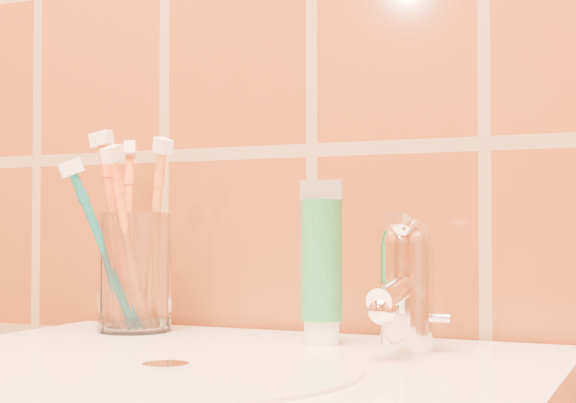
% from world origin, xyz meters
% --- Properties ---
extents(glass_tumbler, '(0.09, 0.09, 0.12)m').
position_xyz_m(glass_tumbler, '(-0.17, 1.12, 0.91)').
color(glass_tumbler, white).
rests_on(glass_tumbler, pedestal_sink).
extents(toothpaste_tube, '(0.04, 0.04, 0.15)m').
position_xyz_m(toothpaste_tube, '(0.05, 1.10, 0.92)').
color(toothpaste_tube, white).
rests_on(toothpaste_tube, pedestal_sink).
extents(faucet, '(0.05, 0.11, 0.12)m').
position_xyz_m(faucet, '(0.14, 1.09, 0.91)').
color(faucet, white).
rests_on(faucet, pedestal_sink).
extents(toothbrush_0, '(0.06, 0.06, 0.22)m').
position_xyz_m(toothbrush_0, '(-0.19, 1.11, 0.95)').
color(toothbrush_0, '#C75423').
rests_on(toothbrush_0, glass_tumbler).
extents(toothbrush_1, '(0.11, 0.14, 0.22)m').
position_xyz_m(toothbrush_1, '(-0.19, 1.14, 0.95)').
color(toothbrush_1, orange).
rests_on(toothbrush_1, glass_tumbler).
extents(toothbrush_2, '(0.02, 0.14, 0.21)m').
position_xyz_m(toothbrush_2, '(-0.16, 1.09, 0.94)').
color(toothbrush_2, orange).
rests_on(toothbrush_2, glass_tumbler).
extents(toothbrush_3, '(0.12, 0.11, 0.21)m').
position_xyz_m(toothbrush_3, '(-0.14, 1.11, 0.95)').
color(toothbrush_3, orange).
rests_on(toothbrush_3, glass_tumbler).
extents(toothbrush_4, '(0.15, 0.15, 0.20)m').
position_xyz_m(toothbrush_4, '(-0.19, 1.09, 0.94)').
color(toothbrush_4, '#0D676E').
rests_on(toothbrush_4, glass_tumbler).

